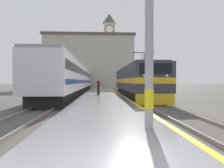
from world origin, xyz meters
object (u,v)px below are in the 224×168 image
Objects in this scene: passenger_train at (79,79)px; catenary_mast at (152,8)px; person_on_platform at (98,86)px; clock_tower at (109,48)px; locomotive_train at (136,82)px.

passenger_train is 30.67m from catenary_mast.
person_on_platform is at bearing -75.70° from passenger_train.
passenger_train is at bearing -102.03° from clock_tower.
catenary_mast is at bearing -97.72° from locomotive_train.
locomotive_train is 17.17m from catenary_mast.
clock_tower is at bearing 88.77° from catenary_mast.
locomotive_train is 15.24m from passenger_train.
person_on_platform is at bearing 95.92° from catenary_mast.
clock_tower reaches higher than person_on_platform.
clock_tower is at bearing 77.97° from passenger_train.
clock_tower reaches higher than passenger_train.
locomotive_train is at bearing -88.70° from clock_tower.
catenary_mast is at bearing -80.36° from passenger_train.
locomotive_train is 44.64m from clock_tower.
passenger_train reaches higher than person_on_platform.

